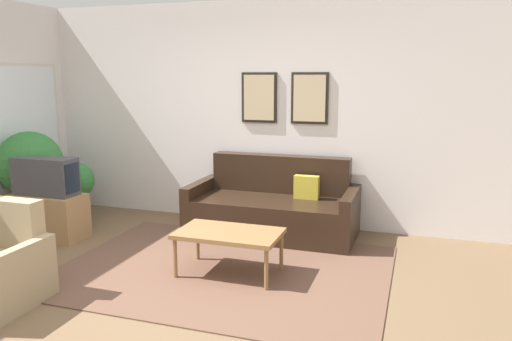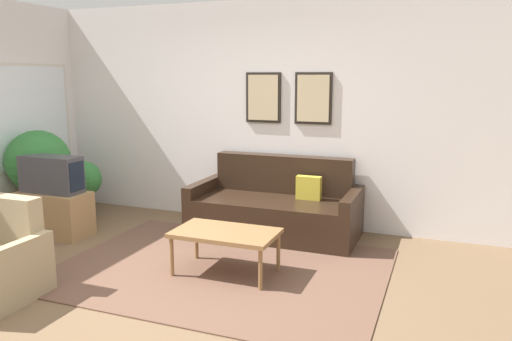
{
  "view_description": "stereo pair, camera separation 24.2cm",
  "coord_description": "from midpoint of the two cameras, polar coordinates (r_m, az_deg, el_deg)",
  "views": [
    {
      "loc": [
        2.03,
        -3.35,
        1.81
      ],
      "look_at": [
        0.45,
        1.43,
        0.85
      ],
      "focal_mm": 35.0,
      "sensor_mm": 36.0,
      "label": 1
    },
    {
      "loc": [
        2.26,
        -3.27,
        1.81
      ],
      "look_at": [
        0.45,
        1.43,
        0.85
      ],
      "focal_mm": 35.0,
      "sensor_mm": 36.0,
      "label": 2
    }
  ],
  "objects": [
    {
      "name": "wall_back",
      "position": [
        6.18,
        0.78,
        6.54
      ],
      "size": [
        8.0,
        0.09,
        2.7
      ],
      "color": "silver",
      "rests_on": "ground_plane"
    },
    {
      "name": "tv",
      "position": [
        6.06,
        -21.28,
        -0.41
      ],
      "size": [
        0.72,
        0.28,
        0.42
      ],
      "color": "#424247",
      "rests_on": "tv_stand"
    },
    {
      "name": "potted_plant_by_window",
      "position": [
        6.82,
        -18.15,
        -1.14
      ],
      "size": [
        0.46,
        0.46,
        0.72
      ],
      "color": "#383D42",
      "rests_on": "ground_plane"
    },
    {
      "name": "potted_plant_tall",
      "position": [
        6.63,
        -22.66,
        0.8
      ],
      "size": [
        0.77,
        0.77,
        1.16
      ],
      "color": "slate",
      "rests_on": "ground_plane"
    },
    {
      "name": "potted_plant_small",
      "position": [
        7.01,
        -19.25,
        -1.5
      ],
      "size": [
        0.38,
        0.38,
        0.68
      ],
      "color": "#383D42",
      "rests_on": "ground_plane"
    },
    {
      "name": "ground_plane",
      "position": [
        4.34,
        -11.11,
        -14.06
      ],
      "size": [
        16.0,
        16.0,
        0.0
      ],
      "primitive_type": "plane",
      "color": "brown"
    },
    {
      "name": "coffee_table",
      "position": [
        4.6,
        -1.99,
        -7.37
      ],
      "size": [
        0.94,
        0.56,
        0.41
      ],
      "color": "olive",
      "rests_on": "ground_plane"
    },
    {
      "name": "area_rug",
      "position": [
        4.83,
        -2.58,
        -11.15
      ],
      "size": [
        3.05,
        2.27,
        0.01
      ],
      "color": "brown",
      "rests_on": "ground_plane"
    },
    {
      "name": "tv_stand",
      "position": [
        6.16,
        -21.01,
        -4.61
      ],
      "size": [
        0.83,
        0.41,
        0.5
      ],
      "color": "#A87F51",
      "rests_on": "ground_plane"
    },
    {
      "name": "couch",
      "position": [
        5.78,
        3.5,
        -4.39
      ],
      "size": [
        1.9,
        0.9,
        0.88
      ],
      "color": "black",
      "rests_on": "ground_plane"
    }
  ]
}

